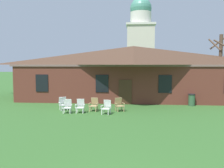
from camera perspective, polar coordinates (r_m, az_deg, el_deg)
The scene contains 10 objects.
brick_building at distance 25.59m, azimuth 5.04°, elevation 3.03°, with size 22.01×10.40×5.28m.
dome_tower at distance 45.84m, azimuth 6.68°, elevation 9.58°, with size 5.18×5.18×16.38m.
lawn_chair_by_porch at distance 18.53m, azimuth -11.37°, elevation -4.45°, with size 0.84×0.86×0.96m.
lawn_chair_near_door at distance 17.38m, azimuth -10.37°, elevation -5.04°, with size 0.68×0.71×0.96m.
lawn_chair_left_end at distance 17.32m, azimuth -7.41°, elevation -5.03°, with size 0.67×0.70×0.96m.
lawn_chair_middle at distance 17.86m, azimuth -4.22°, elevation -4.71°, with size 0.70×0.73×0.96m.
lawn_chair_right_end at distance 16.74m, azimuth -1.26°, elevation -5.33°, with size 0.73×0.77×0.96m.
lawn_chair_far_side at distance 17.79m, azimuth 1.67°, elevation -4.74°, with size 0.80×0.84×0.96m.
bare_tree_beside_building at distance 27.61m, azimuth 23.91°, elevation 4.67°, with size 1.88×2.15×6.45m.
trash_bin at distance 21.02m, azimuth 18.10°, elevation -3.53°, with size 0.56×0.56×0.98m.
Camera 1 is at (0.08, -4.62, 3.40)m, focal length 39.16 mm.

